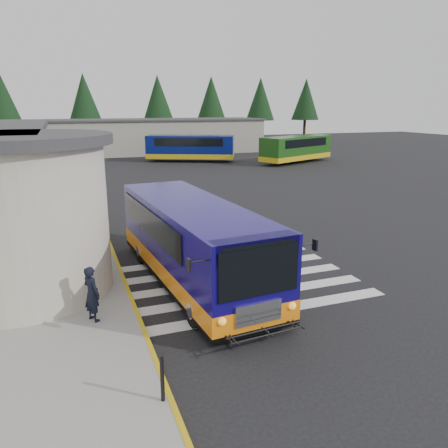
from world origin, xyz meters
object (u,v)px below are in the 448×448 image
object	(u,v)px
far_bus_a	(190,147)
far_bus_b	(296,148)
transit_bus	(193,245)
pedestrian_b	(27,271)
bollard	(162,379)
pedestrian_a	(92,294)

from	to	relation	value
far_bus_a	far_bus_b	world-z (taller)	far_bus_a
transit_bus	pedestrian_b	bearing A→B (deg)	174.53
bollard	pedestrian_a	bearing A→B (deg)	104.40
far_bus_a	far_bus_b	xyz separation A→B (m)	(10.12, -4.72, -0.01)
pedestrian_a	pedestrian_b	xyz separation A→B (m)	(-1.67, 2.03, 0.13)
bollard	far_bus_b	size ratio (longest dim) A/B	0.10
transit_bus	pedestrian_b	distance (m)	5.06
transit_bus	bollard	size ratio (longest dim) A/B	9.93
pedestrian_a	far_bus_b	bearing A→B (deg)	-68.32
transit_bus	pedestrian_a	xyz separation A→B (m)	(-3.39, -1.96, -0.37)
pedestrian_b	far_bus_b	world-z (taller)	far_bus_b
transit_bus	pedestrian_a	distance (m)	3.93
pedestrian_a	far_bus_a	xyz separation A→B (m)	(12.57, 33.95, 0.62)
transit_bus	bollard	distance (m)	6.39
transit_bus	far_bus_a	distance (m)	33.28
pedestrian_b	transit_bus	bearing A→B (deg)	59.37
pedestrian_a	far_bus_a	distance (m)	36.21
transit_bus	bollard	world-z (taller)	transit_bus
transit_bus	far_bus_a	xyz separation A→B (m)	(9.18, 31.99, 0.25)
transit_bus	bollard	bearing A→B (deg)	-116.63
far_bus_b	pedestrian_b	bearing A→B (deg)	114.12
transit_bus	far_bus_a	world-z (taller)	far_bus_a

